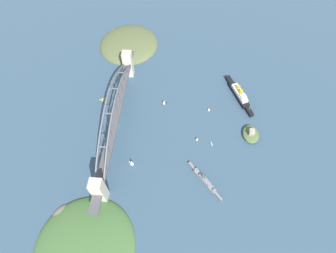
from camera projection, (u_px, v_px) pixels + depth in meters
name	position (u px, v px, depth m)	size (l,w,h in m)	color
ground_plane	(119.00, 126.00, 413.47)	(1400.00, 1400.00, 0.00)	#334C60
harbor_arch_bridge	(116.00, 116.00, 389.98)	(293.51, 15.65, 67.25)	#BCB29E
headland_west_shore	(128.00, 44.00, 525.68)	(124.84, 116.89, 27.22)	#515B38
headland_east_shore	(84.00, 245.00, 316.01)	(124.42, 123.18, 19.14)	#3D6033
ocean_liner	(239.00, 94.00, 443.51)	(88.43, 42.69, 18.33)	black
naval_cruiser	(204.00, 180.00, 359.72)	(54.49, 47.97, 16.87)	slate
fort_island_mid_harbor	(251.00, 134.00, 400.66)	(33.63, 24.92, 14.29)	#4C6038
seaplane_taxiing_near_bridge	(102.00, 100.00, 441.40)	(7.59, 8.74, 4.73)	#B7B7B2
small_boat_0	(164.00, 102.00, 435.52)	(6.81, 8.72, 9.07)	black
small_boat_1	(197.00, 139.00, 396.48)	(4.52, 6.79, 6.91)	brown
small_boat_2	(131.00, 162.00, 372.40)	(8.09, 9.52, 10.99)	gold
small_boat_3	(212.00, 144.00, 394.53)	(7.24, 2.97, 2.25)	silver
small_boat_4	(209.00, 109.00, 428.67)	(6.41, 4.34, 6.54)	silver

